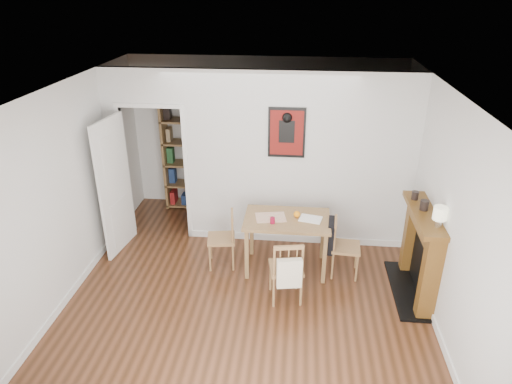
# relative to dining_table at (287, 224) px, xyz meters

# --- Properties ---
(ground) EXTENTS (5.20, 5.20, 0.00)m
(ground) POSITION_rel_dining_table_xyz_m (-0.46, -0.62, -0.69)
(ground) COLOR brown
(ground) RESTS_ON ground
(room_shell) EXTENTS (5.20, 5.20, 5.20)m
(room_shell) POSITION_rel_dining_table_xyz_m (-0.36, 0.72, 0.61)
(room_shell) COLOR silver
(room_shell) RESTS_ON ground
(dining_table) EXTENTS (1.15, 0.73, 0.78)m
(dining_table) POSITION_rel_dining_table_xyz_m (0.00, 0.00, 0.00)
(dining_table) COLOR olive
(dining_table) RESTS_ON ground
(chair_left) EXTENTS (0.47, 0.47, 0.82)m
(chair_left) POSITION_rel_dining_table_xyz_m (-0.90, -0.01, -0.28)
(chair_left) COLOR #A0754A
(chair_left) RESTS_ON ground
(chair_right) EXTENTS (0.50, 0.44, 0.83)m
(chair_right) POSITION_rel_dining_table_xyz_m (0.78, -0.06, -0.26)
(chair_right) COLOR #A0754A
(chair_right) RESTS_ON ground
(chair_front) EXTENTS (0.51, 0.56, 0.88)m
(chair_front) POSITION_rel_dining_table_xyz_m (0.03, -0.69, -0.24)
(chair_front) COLOR #A0754A
(chair_front) RESTS_ON ground
(bookshelf) EXTENTS (0.85, 0.34, 2.01)m
(bookshelf) POSITION_rel_dining_table_xyz_m (-1.76, 1.78, 0.31)
(bookshelf) COLOR olive
(bookshelf) RESTS_ON ground
(fireplace) EXTENTS (0.45, 1.25, 1.16)m
(fireplace) POSITION_rel_dining_table_xyz_m (1.70, -0.37, -0.07)
(fireplace) COLOR brown
(fireplace) RESTS_ON ground
(red_glass) EXTENTS (0.06, 0.06, 0.08)m
(red_glass) POSITION_rel_dining_table_xyz_m (-0.19, -0.15, 0.14)
(red_glass) COLOR maroon
(red_glass) RESTS_ON dining_table
(orange_fruit) EXTENTS (0.09, 0.09, 0.09)m
(orange_fruit) POSITION_rel_dining_table_xyz_m (0.13, 0.05, 0.14)
(orange_fruit) COLOR orange
(orange_fruit) RESTS_ON dining_table
(placemat) EXTENTS (0.45, 0.37, 0.00)m
(placemat) POSITION_rel_dining_table_xyz_m (-0.22, 0.00, 0.10)
(placemat) COLOR beige
(placemat) RESTS_ON dining_table
(notebook) EXTENTS (0.33, 0.27, 0.01)m
(notebook) POSITION_rel_dining_table_xyz_m (0.31, 0.00, 0.10)
(notebook) COLOR white
(notebook) RESTS_ON dining_table
(mantel_lamp) EXTENTS (0.15, 0.15, 0.24)m
(mantel_lamp) POSITION_rel_dining_table_xyz_m (1.72, -0.72, 0.62)
(mantel_lamp) COLOR silver
(mantel_lamp) RESTS_ON fireplace
(ceramic_jar_a) EXTENTS (0.10, 0.10, 0.12)m
(ceramic_jar_a) POSITION_rel_dining_table_xyz_m (1.65, -0.32, 0.53)
(ceramic_jar_a) COLOR black
(ceramic_jar_a) RESTS_ON fireplace
(ceramic_jar_b) EXTENTS (0.09, 0.09, 0.11)m
(ceramic_jar_b) POSITION_rel_dining_table_xyz_m (1.60, -0.03, 0.53)
(ceramic_jar_b) COLOR black
(ceramic_jar_b) RESTS_ON fireplace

